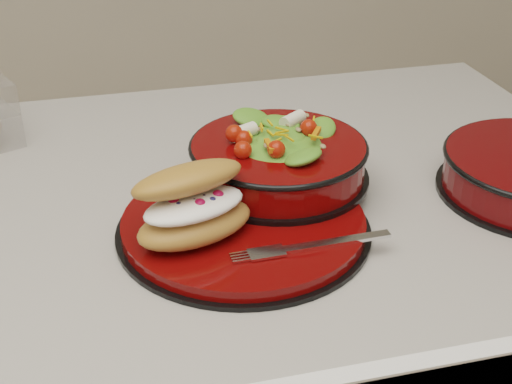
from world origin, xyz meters
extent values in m
cube|color=#A7A299|center=(0.00, 0.00, 0.88)|extent=(1.24, 0.74, 0.04)
cylinder|color=black|center=(0.08, -0.11, 0.90)|extent=(0.30, 0.30, 0.01)
cylinder|color=#5C0403|center=(0.08, -0.11, 0.91)|extent=(0.28, 0.28, 0.01)
torus|color=black|center=(0.09, -0.12, 0.92)|extent=(0.16, 0.16, 0.01)
cylinder|color=black|center=(0.14, -0.03, 0.92)|extent=(0.23, 0.23, 0.01)
cylinder|color=#5C0403|center=(0.14, -0.03, 0.95)|extent=(0.22, 0.22, 0.04)
torus|color=black|center=(0.14, -0.03, 0.97)|extent=(0.22, 0.22, 0.01)
ellipsoid|color=#478124|center=(0.14, -0.03, 0.96)|extent=(0.18, 0.18, 0.07)
sphere|color=red|center=(0.19, -0.03, 1.00)|extent=(0.02, 0.02, 0.02)
sphere|color=red|center=(0.16, 0.02, 1.00)|extent=(0.02, 0.02, 0.02)
sphere|color=red|center=(0.11, 0.00, 1.00)|extent=(0.02, 0.02, 0.02)
sphere|color=red|center=(0.11, -0.05, 1.00)|extent=(0.02, 0.02, 0.02)
sphere|color=red|center=(0.16, -0.07, 1.00)|extent=(0.02, 0.02, 0.02)
cylinder|color=silver|center=(0.17, 0.01, 1.00)|extent=(0.03, 0.04, 0.02)
cylinder|color=silver|center=(0.10, -0.01, 1.00)|extent=(0.04, 0.03, 0.02)
cube|color=orange|center=(0.12, -0.06, 1.01)|extent=(0.03, 0.03, 0.01)
cube|color=orange|center=(0.19, -0.04, 1.01)|extent=(0.03, 0.02, 0.01)
ellipsoid|color=#A97233|center=(0.02, -0.14, 0.94)|extent=(0.15, 0.11, 0.04)
ellipsoid|color=white|center=(0.02, -0.14, 0.96)|extent=(0.13, 0.10, 0.02)
ellipsoid|color=#A97233|center=(0.02, -0.12, 0.98)|extent=(0.14, 0.10, 0.03)
sphere|color=#A70B2D|center=(0.00, -0.14, 0.97)|extent=(0.01, 0.01, 0.01)
sphere|color=#A70B2D|center=(0.02, -0.15, 0.97)|extent=(0.01, 0.01, 0.01)
sphere|color=#A70B2D|center=(0.04, -0.13, 0.97)|extent=(0.01, 0.01, 0.01)
sphere|color=#191947|center=(0.01, -0.13, 0.97)|extent=(0.01, 0.01, 0.01)
sphere|color=#191947|center=(0.03, -0.14, 0.97)|extent=(0.01, 0.01, 0.01)
sphere|color=#191947|center=(0.02, -0.14, 0.97)|extent=(0.01, 0.01, 0.01)
sphere|color=#191947|center=(0.04, -0.14, 0.97)|extent=(0.01, 0.01, 0.01)
sphere|color=#191947|center=(0.00, -0.14, 0.97)|extent=(0.01, 0.01, 0.01)
cube|color=silver|center=(0.16, -0.19, 0.92)|extent=(0.13, 0.02, 0.00)
cube|color=silver|center=(0.08, -0.19, 0.92)|extent=(0.04, 0.02, 0.00)
camera|label=1|loc=(-0.08, -0.79, 1.35)|focal=50.00mm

